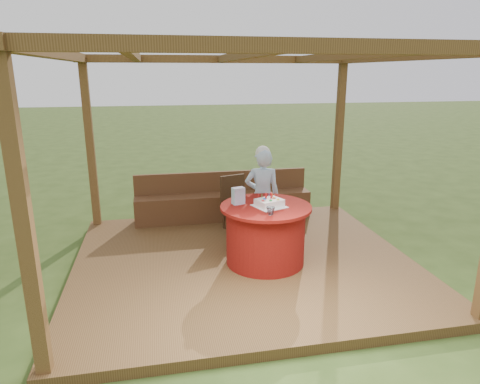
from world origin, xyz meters
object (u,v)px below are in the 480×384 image
table (265,234)px  birthday_cake (269,203)px  chair (236,200)px  gift_bag (238,196)px  elderly_woman (262,195)px  bench (223,204)px  drinking_glass (271,211)px

table → birthday_cake: size_ratio=2.55×
chair → gift_bag: 1.28m
chair → birthday_cake: birthday_cake is taller
table → elderly_woman: size_ratio=0.82×
bench → gift_bag: gift_bag is taller
elderly_woman → drinking_glass: size_ratio=13.92×
chair → gift_bag: bearing=-98.9°
bench → drinking_glass: (0.22, -2.24, 0.58)m
chair → drinking_glass: drinking_glass is taller
table → drinking_glass: drinking_glass is taller
birthday_cake → gift_bag: (-0.37, 0.18, 0.06)m
chair → drinking_glass: 1.74m
table → gift_bag: 0.62m
chair → elderly_woman: elderly_woman is taller
bench → elderly_woman: elderly_woman is taller
elderly_woman → birthday_cake: bearing=-97.6°
bench → chair: (0.11, -0.54, 0.21)m
table → drinking_glass: (-0.04, -0.37, 0.44)m
birthday_cake → bench: bearing=98.8°
chair → gift_bag: (-0.19, -1.19, 0.43)m
gift_bag → elderly_woman: bearing=35.2°
gift_bag → drinking_glass: gift_bag is taller
bench → table: bench is taller
chair → table: bearing=-83.7°
table → chair: 1.35m
chair → elderly_woman: 0.71m
bench → elderly_woman: (0.40, -1.14, 0.46)m
drinking_glass → bench: bearing=95.7°
elderly_woman → drinking_glass: elderly_woman is taller
birthday_cake → elderly_woman: bearing=82.4°
elderly_woman → chair: bearing=115.7°
elderly_woman → drinking_glass: (-0.18, -1.10, 0.12)m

